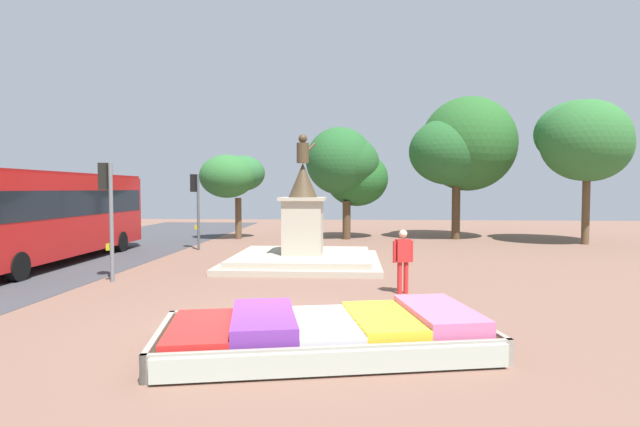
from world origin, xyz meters
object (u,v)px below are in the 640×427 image
traffic_light_mid_block (108,200)px  flower_planter (328,333)px  statue_monument (303,243)px  city_bus (43,212)px  traffic_light_far_corner (196,198)px  pedestrian_near_planter (403,257)px

traffic_light_mid_block → flower_planter: bearing=-40.5°
statue_monument → city_bus: size_ratio=0.47×
flower_planter → city_bus: 14.19m
traffic_light_far_corner → statue_monument: bearing=-37.2°
city_bus → pedestrian_near_planter: city_bus is taller
statue_monument → pedestrian_near_planter: bearing=-57.5°
traffic_light_mid_block → city_bus: 5.07m
traffic_light_far_corner → pedestrian_near_planter: (8.45, -8.97, -1.40)m
statue_monument → traffic_light_far_corner: size_ratio=1.62×
statue_monument → city_bus: (-9.48, -0.73, 1.15)m
statue_monument → city_bus: statue_monument is taller
flower_planter → traffic_light_mid_block: 9.31m
flower_planter → city_bus: city_bus is taller
flower_planter → pedestrian_near_planter: size_ratio=3.55×
city_bus → flower_planter: bearing=-39.5°
traffic_light_mid_block → statue_monument: bearing=34.8°
traffic_light_mid_block → traffic_light_far_corner: (0.19, 7.82, -0.07)m
city_bus → pedestrian_near_planter: 13.37m
flower_planter → traffic_light_mid_block: (-6.88, 5.88, 2.18)m
traffic_light_far_corner → pedestrian_near_planter: bearing=-46.7°
traffic_light_mid_block → city_bus: traffic_light_mid_block is taller
traffic_light_mid_block → traffic_light_far_corner: size_ratio=1.03×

